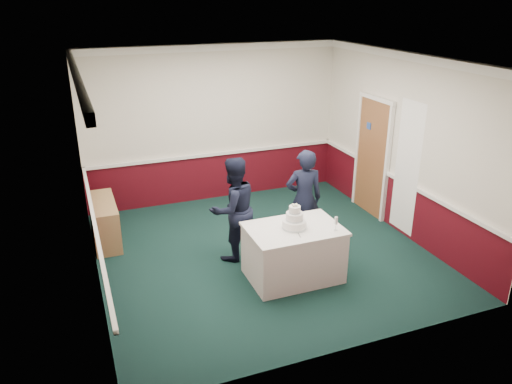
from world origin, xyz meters
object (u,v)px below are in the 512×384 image
object	(u,v)px
wedding_cake	(294,221)
person_woman	(304,199)
person_man	(233,209)
cake_table	(293,252)
cake_knife	(298,234)
sideboard	(105,221)
champagne_flute	(336,221)

from	to	relation	value
wedding_cake	person_woman	bearing A→B (deg)	56.18
person_man	cake_table	bearing A→B (deg)	110.35
cake_knife	cake_table	bearing A→B (deg)	90.98
sideboard	wedding_cake	distance (m)	3.28
cake_knife	person_man	bearing A→B (deg)	127.79
cake_table	wedding_cake	distance (m)	0.50
cake_table	person_woman	bearing A→B (deg)	56.18
wedding_cake	person_man	bearing A→B (deg)	124.86
cake_table	wedding_cake	xyz separation A→B (m)	(0.00, 0.00, 0.50)
cake_table	person_woman	size ratio (longest dim) A/B	0.81
cake_knife	champagne_flute	distance (m)	0.55
wedding_cake	person_woman	world-z (taller)	person_woman
person_woman	champagne_flute	bearing A→B (deg)	97.13
person_woman	cake_table	bearing A→B (deg)	66.65
wedding_cake	person_man	size ratio (longest dim) A/B	0.22
cake_knife	person_woman	xyz separation A→B (m)	(0.60, 1.04, 0.02)
cake_table	champagne_flute	xyz separation A→B (m)	(0.50, -0.28, 0.53)
person_man	person_woman	distance (m)	1.17
cake_table	cake_knife	xyz separation A→B (m)	(-0.03, -0.20, 0.39)
person_man	sideboard	bearing A→B (deg)	-49.88
sideboard	cake_knife	xyz separation A→B (m)	(2.39, -2.35, 0.44)
cake_table	champagne_flute	size ratio (longest dim) A/B	6.44
champagne_flute	wedding_cake	bearing A→B (deg)	150.75
champagne_flute	sideboard	bearing A→B (deg)	140.14
champagne_flute	person_woman	size ratio (longest dim) A/B	0.13
sideboard	person_woman	size ratio (longest dim) A/B	0.74
sideboard	person_woman	world-z (taller)	person_woman
sideboard	person_man	bearing A→B (deg)	-35.38
sideboard	person_man	size ratio (longest dim) A/B	0.74
sideboard	cake_knife	distance (m)	3.38
cake_table	person_man	size ratio (longest dim) A/B	0.81
cake_table	wedding_cake	world-z (taller)	wedding_cake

